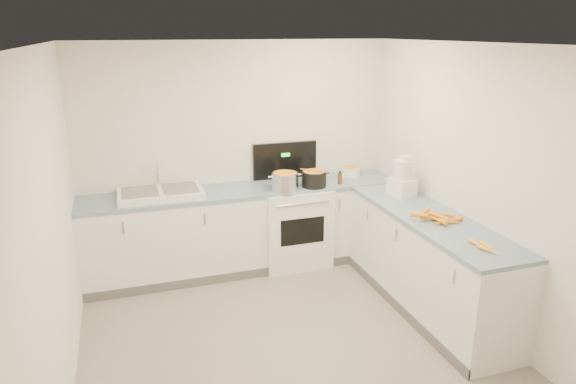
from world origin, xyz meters
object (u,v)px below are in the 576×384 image
object	(u,v)px
sink	(161,193)
mixing_bowl	(350,171)
extract_bottle	(340,178)
food_processor	(402,179)
spice_jar	(342,180)
stove	(293,223)
black_pot	(314,180)
steel_pot	(285,182)

from	to	relation	value
sink	mixing_bowl	bearing A→B (deg)	2.71
extract_bottle	mixing_bowl	bearing A→B (deg)	46.66
food_processor	spice_jar	bearing A→B (deg)	124.62
spice_jar	food_processor	distance (m)	0.74
stove	extract_bottle	distance (m)	0.75
black_pot	extract_bottle	size ratio (longest dim) A/B	2.15
stove	steel_pot	bearing A→B (deg)	-130.33
stove	steel_pot	world-z (taller)	stove
stove	steel_pot	size ratio (longest dim) A/B	4.71
spice_jar	sink	bearing A→B (deg)	175.43
mixing_bowl	spice_jar	distance (m)	0.35
extract_bottle	food_processor	size ratio (longest dim) A/B	0.30
black_pot	spice_jar	bearing A→B (deg)	1.90
steel_pot	food_processor	size ratio (longest dim) A/B	0.68
steel_pot	extract_bottle	size ratio (longest dim) A/B	2.30
black_pot	extract_bottle	xyz separation A→B (m)	(0.31, 0.01, -0.01)
sink	extract_bottle	size ratio (longest dim) A/B	6.86
steel_pot	black_pot	size ratio (longest dim) A/B	1.07
stove	black_pot	size ratio (longest dim) A/B	5.04
stove	food_processor	world-z (taller)	food_processor
black_pot	mixing_bowl	size ratio (longest dim) A/B	1.12
extract_bottle	spice_jar	distance (m)	0.03
sink	extract_bottle	distance (m)	1.97
food_processor	steel_pot	bearing A→B (deg)	152.77
sink	black_pot	xyz separation A→B (m)	(1.64, -0.17, 0.04)
steel_pot	extract_bottle	bearing A→B (deg)	2.65
sink	extract_bottle	xyz separation A→B (m)	(1.96, -0.16, 0.02)
steel_pot	stove	bearing A→B (deg)	49.67
sink	food_processor	distance (m)	2.52
extract_bottle	food_processor	xyz separation A→B (m)	(0.44, -0.60, 0.12)
extract_bottle	spice_jar	bearing A→B (deg)	8.77
steel_pot	mixing_bowl	distance (m)	0.96
black_pot	mixing_bowl	xyz separation A→B (m)	(0.57, 0.27, -0.02)
steel_pot	spice_jar	xyz separation A→B (m)	(0.69, 0.03, -0.05)
mixing_bowl	spice_jar	world-z (taller)	mixing_bowl
sink	stove	bearing A→B (deg)	-0.62
mixing_bowl	stove	bearing A→B (deg)	-171.02
stove	black_pot	bearing A→B (deg)	-38.39
mixing_bowl	extract_bottle	world-z (taller)	extract_bottle
black_pot	extract_bottle	world-z (taller)	black_pot
mixing_bowl	extract_bottle	distance (m)	0.37
steel_pot	mixing_bowl	xyz separation A→B (m)	(0.91, 0.30, -0.03)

